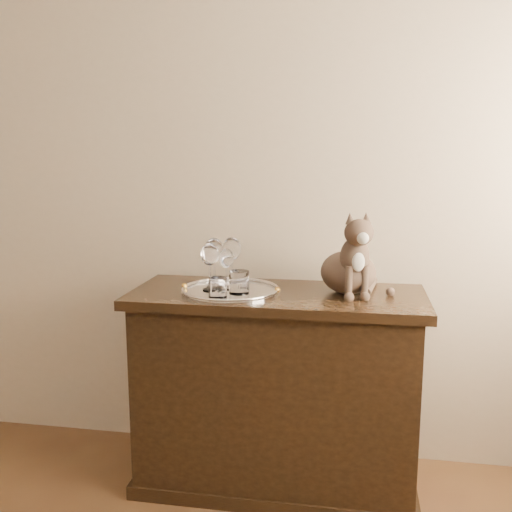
{
  "coord_description": "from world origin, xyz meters",
  "views": [
    {
      "loc": [
        0.91,
        -0.31,
        1.41
      ],
      "look_at": [
        0.51,
        1.95,
        1.0
      ],
      "focal_mm": 40.0,
      "sensor_mm": 36.0,
      "label": 1
    }
  ],
  "objects_px": {
    "wine_glass_a": "(214,263)",
    "wine_glass_d": "(226,269)",
    "sideboard": "(276,390)",
    "tray": "(230,291)",
    "wine_glass_b": "(232,261)",
    "cat": "(349,252)",
    "tumbler_b": "(218,288)",
    "wine_glass_c": "(210,267)",
    "tumbler_a": "(239,282)"
  },
  "relations": [
    {
      "from": "wine_glass_a",
      "to": "wine_glass_d",
      "type": "distance_m",
      "value": 0.06
    },
    {
      "from": "sideboard",
      "to": "wine_glass_d",
      "type": "bearing_deg",
      "value": -178.2
    },
    {
      "from": "sideboard",
      "to": "wine_glass_a",
      "type": "bearing_deg",
      "value": 178.66
    },
    {
      "from": "wine_glass_d",
      "to": "tray",
      "type": "bearing_deg",
      "value": -47.57
    },
    {
      "from": "sideboard",
      "to": "tray",
      "type": "xyz_separation_m",
      "value": [
        -0.19,
        -0.03,
        0.43
      ]
    },
    {
      "from": "wine_glass_b",
      "to": "cat",
      "type": "relative_size",
      "value": 0.61
    },
    {
      "from": "tumbler_b",
      "to": "cat",
      "type": "relative_size",
      "value": 0.23
    },
    {
      "from": "sideboard",
      "to": "wine_glass_d",
      "type": "height_order",
      "value": "wine_glass_d"
    },
    {
      "from": "tray",
      "to": "tumbler_b",
      "type": "bearing_deg",
      "value": -99.49
    },
    {
      "from": "sideboard",
      "to": "wine_glass_b",
      "type": "distance_m",
      "value": 0.58
    },
    {
      "from": "wine_glass_a",
      "to": "cat",
      "type": "relative_size",
      "value": 0.61
    },
    {
      "from": "wine_glass_c",
      "to": "tumbler_a",
      "type": "relative_size",
      "value": 2.13
    },
    {
      "from": "tray",
      "to": "wine_glass_a",
      "type": "height_order",
      "value": "wine_glass_a"
    },
    {
      "from": "tumbler_a",
      "to": "wine_glass_b",
      "type": "bearing_deg",
      "value": 113.73
    },
    {
      "from": "sideboard",
      "to": "tumbler_a",
      "type": "height_order",
      "value": "tumbler_a"
    },
    {
      "from": "sideboard",
      "to": "tumbler_b",
      "type": "xyz_separation_m",
      "value": [
        -0.21,
        -0.16,
        0.47
      ]
    },
    {
      "from": "tumbler_a",
      "to": "cat",
      "type": "distance_m",
      "value": 0.46
    },
    {
      "from": "tray",
      "to": "tumbler_b",
      "type": "xyz_separation_m",
      "value": [
        -0.02,
        -0.13,
        0.04
      ]
    },
    {
      "from": "wine_glass_b",
      "to": "tumbler_b",
      "type": "bearing_deg",
      "value": -92.54
    },
    {
      "from": "wine_glass_b",
      "to": "wine_glass_d",
      "type": "xyz_separation_m",
      "value": [
        -0.01,
        -0.06,
        -0.02
      ]
    },
    {
      "from": "wine_glass_a",
      "to": "wine_glass_c",
      "type": "xyz_separation_m",
      "value": [
        -0.01,
        -0.05,
        -0.01
      ]
    },
    {
      "from": "tumbler_a",
      "to": "sideboard",
      "type": "bearing_deg",
      "value": 28.91
    },
    {
      "from": "wine_glass_c",
      "to": "wine_glass_b",
      "type": "bearing_deg",
      "value": 53.4
    },
    {
      "from": "sideboard",
      "to": "cat",
      "type": "distance_m",
      "value": 0.66
    },
    {
      "from": "wine_glass_a",
      "to": "cat",
      "type": "height_order",
      "value": "cat"
    },
    {
      "from": "wine_glass_a",
      "to": "tumbler_a",
      "type": "distance_m",
      "value": 0.16
    },
    {
      "from": "wine_glass_b",
      "to": "cat",
      "type": "bearing_deg",
      "value": -1.16
    },
    {
      "from": "wine_glass_a",
      "to": "wine_glass_b",
      "type": "xyz_separation_m",
      "value": [
        0.06,
        0.05,
        -0.0
      ]
    },
    {
      "from": "tumbler_a",
      "to": "tumbler_b",
      "type": "xyz_separation_m",
      "value": [
        -0.07,
        -0.08,
        -0.01
      ]
    },
    {
      "from": "sideboard",
      "to": "wine_glass_c",
      "type": "relative_size",
      "value": 6.16
    },
    {
      "from": "wine_glass_d",
      "to": "tumbler_b",
      "type": "distance_m",
      "value": 0.16
    },
    {
      "from": "sideboard",
      "to": "wine_glass_b",
      "type": "xyz_separation_m",
      "value": [
        -0.2,
        0.06,
        0.54
      ]
    },
    {
      "from": "wine_glass_c",
      "to": "wine_glass_d",
      "type": "relative_size",
      "value": 1.16
    },
    {
      "from": "wine_glass_a",
      "to": "wine_glass_b",
      "type": "distance_m",
      "value": 0.08
    },
    {
      "from": "wine_glass_c",
      "to": "tumbler_b",
      "type": "distance_m",
      "value": 0.14
    },
    {
      "from": "wine_glass_b",
      "to": "wine_glass_c",
      "type": "relative_size",
      "value": 1.06
    },
    {
      "from": "tumbler_a",
      "to": "wine_glass_d",
      "type": "bearing_deg",
      "value": 133.45
    },
    {
      "from": "tumbler_b",
      "to": "wine_glass_c",
      "type": "bearing_deg",
      "value": 117.53
    },
    {
      "from": "wine_glass_a",
      "to": "wine_glass_c",
      "type": "distance_m",
      "value": 0.05
    },
    {
      "from": "tray",
      "to": "wine_glass_a",
      "type": "relative_size",
      "value": 1.91
    },
    {
      "from": "wine_glass_b",
      "to": "sideboard",
      "type": "bearing_deg",
      "value": -15.31
    },
    {
      "from": "tray",
      "to": "cat",
      "type": "relative_size",
      "value": 1.18
    },
    {
      "from": "wine_glass_a",
      "to": "wine_glass_c",
      "type": "height_order",
      "value": "wine_glass_a"
    },
    {
      "from": "wine_glass_c",
      "to": "tumbler_a",
      "type": "height_order",
      "value": "wine_glass_c"
    },
    {
      "from": "wine_glass_b",
      "to": "wine_glass_a",
      "type": "bearing_deg",
      "value": -142.64
    },
    {
      "from": "sideboard",
      "to": "tumbler_b",
      "type": "bearing_deg",
      "value": -143.23
    },
    {
      "from": "wine_glass_d",
      "to": "cat",
      "type": "height_order",
      "value": "cat"
    },
    {
      "from": "tray",
      "to": "wine_glass_b",
      "type": "bearing_deg",
      "value": 97.95
    },
    {
      "from": "tray",
      "to": "wine_glass_d",
      "type": "relative_size",
      "value": 2.38
    },
    {
      "from": "wine_glass_a",
      "to": "cat",
      "type": "xyz_separation_m",
      "value": [
        0.55,
        0.04,
        0.06
      ]
    }
  ]
}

